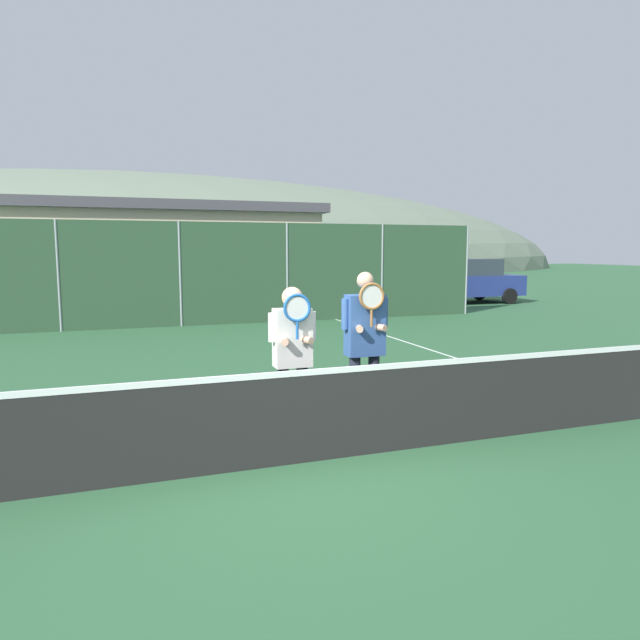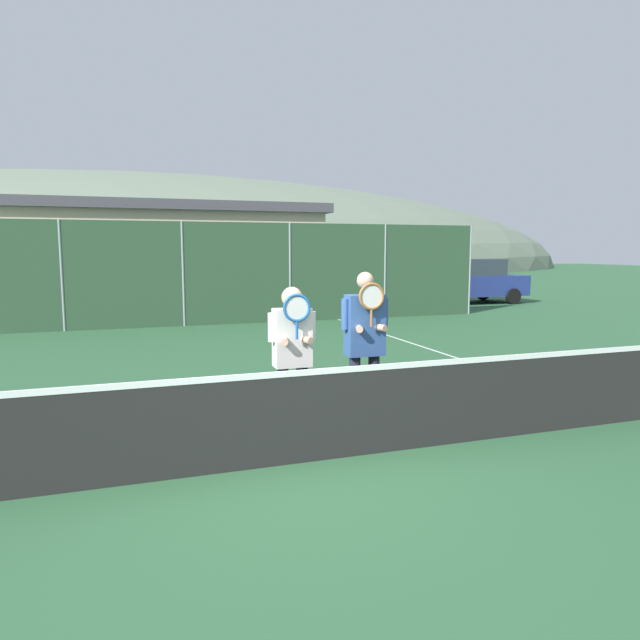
% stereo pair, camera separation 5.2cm
% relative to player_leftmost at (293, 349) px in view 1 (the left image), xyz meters
% --- Properties ---
extents(ground_plane, '(120.00, 120.00, 0.00)m').
position_rel_player_leftmost_xyz_m(ground_plane, '(-0.19, -0.75, -1.01)').
color(ground_plane, '#2D5B38').
extents(hill_distant, '(98.44, 54.69, 19.14)m').
position_rel_player_leftmost_xyz_m(hill_distant, '(-0.19, 58.11, -1.01)').
color(hill_distant, slate).
rests_on(hill_distant, ground_plane).
extents(clubhouse_building, '(15.13, 5.50, 3.84)m').
position_rel_player_leftmost_xyz_m(clubhouse_building, '(-1.50, 17.78, 0.94)').
color(clubhouse_building, beige).
rests_on(clubhouse_building, ground_plane).
extents(fence_back, '(18.04, 0.06, 2.82)m').
position_rel_player_leftmost_xyz_m(fence_back, '(-0.19, 9.85, 0.40)').
color(fence_back, gray).
rests_on(fence_back, ground_plane).
extents(tennis_net, '(12.06, 0.09, 1.03)m').
position_rel_player_leftmost_xyz_m(tennis_net, '(-0.19, -0.75, -0.53)').
color(tennis_net, gray).
rests_on(tennis_net, ground_plane).
extents(court_line_right_sideline, '(0.05, 16.00, 0.01)m').
position_rel_player_leftmost_xyz_m(court_line_right_sideline, '(4.30, 2.25, -1.00)').
color(court_line_right_sideline, white).
rests_on(court_line_right_sideline, ground_plane).
extents(player_leftmost, '(0.54, 0.34, 1.68)m').
position_rel_player_leftmost_xyz_m(player_leftmost, '(0.00, 0.00, 0.00)').
color(player_leftmost, '#232838').
rests_on(player_leftmost, ground_plane).
extents(player_center_left, '(0.57, 0.34, 1.83)m').
position_rel_player_leftmost_xyz_m(player_center_left, '(0.86, -0.01, 0.06)').
color(player_center_left, '#232838').
rests_on(player_center_left, ground_plane).
extents(car_far_left, '(4.73, 1.97, 1.69)m').
position_rel_player_leftmost_xyz_m(car_far_left, '(-4.03, 13.06, -0.13)').
color(car_far_left, '#B2B7BC').
rests_on(car_far_left, ground_plane).
extents(car_left_of_center, '(4.16, 1.96, 1.85)m').
position_rel_player_leftmost_xyz_m(car_left_of_center, '(0.92, 12.58, -0.07)').
color(car_left_of_center, navy).
rests_on(car_left_of_center, ground_plane).
extents(car_center, '(4.52, 2.05, 1.78)m').
position_rel_player_leftmost_xyz_m(car_center, '(5.75, 12.71, -0.10)').
color(car_center, '#B2B7BC').
rests_on(car_center, ground_plane).
extents(car_right_of_center, '(4.54, 2.09, 1.71)m').
position_rel_player_leftmost_xyz_m(car_right_of_center, '(10.78, 13.06, -0.13)').
color(car_right_of_center, navy).
rests_on(car_right_of_center, ground_plane).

